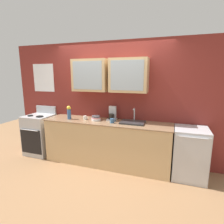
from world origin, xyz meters
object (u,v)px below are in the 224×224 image
(coffee_maker, at_px, (112,115))
(cup_near_sink, at_px, (112,121))
(sink_faucet, at_px, (133,122))
(vase, at_px, (69,112))
(bowl_stack, at_px, (96,118))
(stove_range, at_px, (40,134))
(cup_near_bowls, at_px, (85,118))
(dishwasher, at_px, (190,153))

(coffee_maker, bearing_deg, cup_near_sink, -71.06)
(sink_faucet, distance_m, vase, 1.37)
(bowl_stack, xyz_separation_m, coffee_maker, (0.30, 0.15, 0.06))
(sink_faucet, distance_m, bowl_stack, 0.77)
(sink_faucet, bearing_deg, coffee_maker, 167.21)
(vase, bearing_deg, sink_faucet, 5.16)
(stove_range, height_order, coffee_maker, coffee_maker)
(vase, relative_size, cup_near_bowls, 2.70)
(cup_near_bowls, height_order, coffee_maker, coffee_maker)
(sink_faucet, relative_size, dishwasher, 0.51)
(stove_range, bearing_deg, cup_near_sink, -2.58)
(cup_near_sink, relative_size, cup_near_bowls, 1.08)
(vase, distance_m, cup_near_bowls, 0.36)
(stove_range, xyz_separation_m, dishwasher, (3.31, -0.00, -0.01))
(dishwasher, bearing_deg, sink_faucet, 177.50)
(vase, height_order, cup_near_sink, vase)
(cup_near_sink, xyz_separation_m, coffee_maker, (-0.08, 0.23, 0.06))
(vase, height_order, cup_near_bowls, vase)
(vase, bearing_deg, coffee_maker, 14.35)
(vase, relative_size, dishwasher, 0.31)
(bowl_stack, height_order, coffee_maker, coffee_maker)
(dishwasher, relative_size, coffee_maker, 3.20)
(dishwasher, bearing_deg, cup_near_sink, -176.89)
(sink_faucet, distance_m, coffee_maker, 0.48)
(stove_range, distance_m, sink_faucet, 2.29)
(sink_faucet, bearing_deg, stove_range, -178.90)
(vase, xyz_separation_m, coffee_maker, (0.89, 0.23, -0.04))
(stove_range, relative_size, vase, 3.84)
(vase, bearing_deg, cup_near_bowls, 13.49)
(vase, xyz_separation_m, dishwasher, (2.43, 0.08, -0.61))
(sink_faucet, xyz_separation_m, dishwasher, (1.08, -0.05, -0.49))
(bowl_stack, bearing_deg, cup_near_sink, -12.54)
(sink_faucet, relative_size, cup_near_sink, 4.08)
(dishwasher, bearing_deg, stove_range, 179.93)
(cup_near_bowls, bearing_deg, vase, -166.51)
(sink_faucet, xyz_separation_m, bowl_stack, (-0.77, -0.04, 0.03))
(sink_faucet, xyz_separation_m, vase, (-1.36, -0.12, 0.13))
(dishwasher, xyz_separation_m, coffee_maker, (-1.54, 0.15, 0.57))
(sink_faucet, bearing_deg, dishwasher, -2.50)
(sink_faucet, height_order, cup_near_sink, sink_faucet)
(dishwasher, height_order, coffee_maker, coffee_maker)
(vase, xyz_separation_m, cup_near_bowls, (0.34, 0.08, -0.11))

